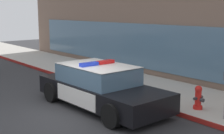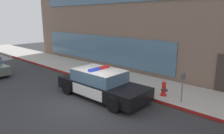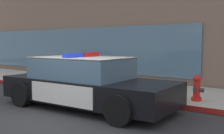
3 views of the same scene
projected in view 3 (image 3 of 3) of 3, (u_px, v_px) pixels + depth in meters
ground at (60, 118)px, 6.33m from camera, size 48.00×48.00×0.00m
sidewalk at (144, 91)px, 9.62m from camera, size 48.00×3.22×0.15m
curb_red_paint at (119, 98)px, 8.30m from camera, size 28.80×0.04×0.14m
storefront_building at (164, 11)px, 16.62m from camera, size 22.63×11.14×7.53m
police_cruiser at (86, 83)px, 7.39m from camera, size 4.92×2.17×1.49m
fire_hydrant at (197, 88)px, 7.55m from camera, size 0.34×0.39×0.73m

